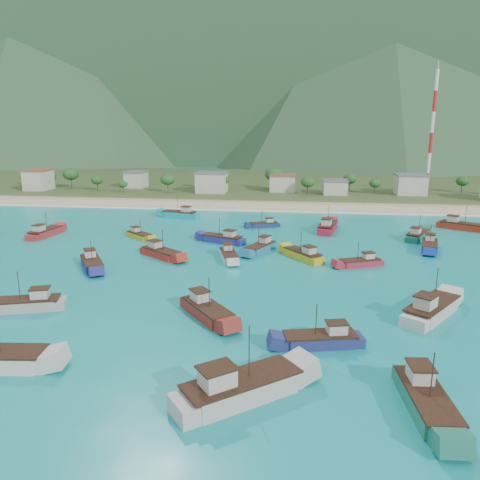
# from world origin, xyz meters

# --- Properties ---
(ground) EXTENTS (600.00, 600.00, 0.00)m
(ground) POSITION_xyz_m (0.00, 0.00, 0.00)
(ground) COLOR #0D8C92
(ground) RESTS_ON ground
(beach) EXTENTS (400.00, 18.00, 1.20)m
(beach) POSITION_xyz_m (0.00, 79.00, 0.00)
(beach) COLOR beige
(beach) RESTS_ON ground
(land) EXTENTS (400.00, 110.00, 2.40)m
(land) POSITION_xyz_m (0.00, 140.00, 0.00)
(land) COLOR #385123
(land) RESTS_ON ground
(surf_line) EXTENTS (400.00, 2.50, 0.08)m
(surf_line) POSITION_xyz_m (0.00, 69.50, 0.00)
(surf_line) COLOR white
(surf_line) RESTS_ON ground
(mountains) EXTENTS (1520.00, 440.00, 260.00)m
(mountains) POSITION_xyz_m (-18.31, 403.81, 106.83)
(mountains) COLOR slate
(mountains) RESTS_ON ground
(village) EXTENTS (211.32, 30.28, 7.77)m
(village) POSITION_xyz_m (10.32, 100.78, 4.96)
(village) COLOR beige
(village) RESTS_ON ground
(vegetation) EXTENTS (270.52, 25.14, 9.03)m
(vegetation) POSITION_xyz_m (-1.40, 103.75, 5.20)
(vegetation) COLOR #235623
(vegetation) RESTS_ON ground
(radio_tower) EXTENTS (1.20, 1.20, 44.88)m
(radio_tower) POSITION_xyz_m (55.51, 108.00, 24.04)
(radio_tower) COLOR red
(radio_tower) RESTS_ON ground
(boat_0) EXTENTS (11.36, 6.28, 6.44)m
(boat_0) POSITION_xyz_m (-32.36, -17.22, 0.78)
(boat_0) COLOR #A39D95
(boat_0) RESTS_ON ground
(boat_1) EXTENTS (5.43, 9.83, 5.57)m
(boat_1) POSITION_xyz_m (-6.59, 13.67, 0.62)
(boat_1) COLOR beige
(boat_1) RESTS_ON ground
(boat_2) EXTENTS (10.63, 12.59, 7.58)m
(boat_2) POSITION_xyz_m (26.87, -12.19, 0.99)
(boat_2) COLOR beige
(boat_2) RESTS_ON ground
(boat_3) EXTENTS (9.22, 5.94, 5.26)m
(boat_3) POSITION_xyz_m (19.79, 12.08, 0.56)
(boat_3) COLOR #A02233
(boat_3) RESTS_ON ground
(boat_4) EXTENTS (8.53, 5.19, 4.85)m
(boat_4) POSITION_xyz_m (-1.78, 45.49, 0.49)
(boat_4) COLOR navy
(boat_4) RESTS_ON ground
(boat_5) EXTENTS (11.60, 8.79, 6.78)m
(boat_5) POSITION_xyz_m (50.01, 49.17, 0.84)
(boat_5) COLOR #A22613
(boat_5) RESTS_ON ground
(boat_6) EXTENTS (9.70, 10.91, 6.69)m
(boat_6) POSITION_xyz_m (-5.19, -16.40, 0.82)
(boat_6) COLOR maroon
(boat_6) RESTS_ON ground
(boat_8) EXTENTS (11.02, 6.67, 6.26)m
(boat_8) POSITION_xyz_m (-10.11, 27.12, 0.75)
(boat_8) COLOR navy
(boat_8) RESTS_ON ground
(boat_9) EXTENTS (8.43, 7.51, 5.17)m
(boat_9) POSITION_xyz_m (-31.06, 28.88, 0.55)
(boat_9) COLOR gold
(boat_9) RESTS_ON ground
(boat_11) EXTENTS (13.39, 11.76, 8.17)m
(boat_11) POSITION_xyz_m (2.25, -36.44, 1.09)
(boat_11) COLOR #BBAFA8
(boat_11) RESTS_ON ground
(boat_12) EXTENTS (5.61, 10.86, 6.16)m
(boat_12) POSITION_xyz_m (36.47, 26.83, 0.73)
(boat_12) COLOR #1333A6
(boat_12) RESTS_ON ground
(boat_14) EXTENTS (8.31, 10.62, 6.26)m
(boat_14) POSITION_xyz_m (-31.97, 4.23, 0.74)
(boat_14) COLOR navy
(boat_14) RESTS_ON ground
(boat_19) EXTENTS (4.41, 11.91, 6.89)m
(boat_19) POSITION_xyz_m (20.37, -35.77, 0.86)
(boat_19) COLOR #1F6F5A
(boat_19) RESTS_ON ground
(boat_20) EXTENTS (5.99, 12.67, 7.20)m
(boat_20) POSITION_xyz_m (14.99, 42.73, 0.92)
(boat_20) COLOR #A3172E
(boat_20) RESTS_ON ground
(boat_21) EXTENTS (4.54, 11.29, 6.49)m
(boat_21) POSITION_xyz_m (-54.98, 27.81, 0.79)
(boat_21) COLOR #B12527
(boat_21) RESTS_ON ground
(boat_22) EXTENTS (10.54, 8.97, 6.36)m
(boat_22) POSITION_xyz_m (-20.90, 13.22, 0.76)
(boat_22) COLOR red
(boat_22) RESTS_ON ground
(boat_26) EXTENTS (11.81, 5.99, 6.70)m
(boat_26) POSITION_xyz_m (-27.81, 55.88, 0.82)
(boat_26) COLOR teal
(boat_26) RESTS_ON ground
(boat_28) EXTENTS (7.74, 10.82, 6.26)m
(boat_28) POSITION_xyz_m (36.23, 36.92, 0.75)
(boat_28) COLOR #0F6346
(boat_28) RESTS_ON ground
(boat_29) EXTENTS (8.83, 9.96, 6.10)m
(boat_29) POSITION_xyz_m (8.61, 15.65, 0.72)
(boat_29) COLOR gold
(boat_29) RESTS_ON ground
(boat_30) EXTENTS (7.09, 10.60, 6.07)m
(boat_30) POSITION_xyz_m (-0.60, 20.28, 0.71)
(boat_30) COLOR #246B8D
(boat_30) RESTS_ON ground
(boat_33) EXTENTS (10.60, 5.24, 6.02)m
(boat_33) POSITION_xyz_m (10.88, -23.45, 0.70)
(boat_33) COLOR navy
(boat_33) RESTS_ON ground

